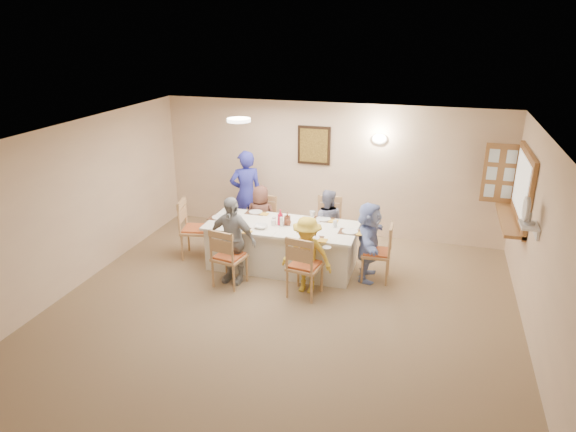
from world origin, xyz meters
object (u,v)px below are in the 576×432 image
(chair_front_left, at_px, (229,256))
(condiment_ketchup, at_px, (280,217))
(chair_right_end, at_px, (376,252))
(diner_back_right, at_px, (326,223))
(serving_hatch, at_px, (523,188))
(chair_back_left, at_px, (263,222))
(diner_front_right, at_px, (307,255))
(diner_front_left, at_px, (232,240))
(diner_right_end, at_px, (369,241))
(dining_table, at_px, (282,246))
(chair_back_right, at_px, (328,226))
(chair_front_right, at_px, (305,265))
(diner_back_left, at_px, (261,217))
(caregiver, at_px, (246,194))
(desk_fan, at_px, (528,214))
(chair_left_end, at_px, (196,229))

(chair_front_left, height_order, condiment_ketchup, condiment_ketchup)
(chair_right_end, height_order, diner_back_right, diner_back_right)
(serving_hatch, distance_m, chair_back_left, 4.34)
(diner_front_right, distance_m, condiment_ketchup, 0.96)
(chair_front_left, relative_size, diner_front_left, 0.69)
(diner_front_right, bearing_deg, diner_right_end, 43.63)
(condiment_ketchup, bearing_deg, dining_table, 27.53)
(diner_front_left, distance_m, condiment_ketchup, 0.91)
(chair_back_right, distance_m, chair_front_right, 1.60)
(chair_back_left, xyz_separation_m, diner_front_left, (0.00, -1.48, 0.25))
(dining_table, height_order, diner_back_left, diner_back_left)
(chair_front_right, relative_size, caregiver, 0.60)
(diner_back_left, bearing_deg, desk_fan, 159.37)
(dining_table, bearing_deg, chair_right_end, 0.00)
(serving_hatch, distance_m, dining_table, 3.84)
(desk_fan, height_order, diner_back_left, desk_fan)
(dining_table, bearing_deg, caregiver, 132.40)
(chair_back_right, bearing_deg, chair_back_left, 175.11)
(chair_front_right, xyz_separation_m, diner_back_left, (-1.20, 1.48, 0.09))
(chair_back_left, xyz_separation_m, chair_back_right, (1.20, 0.00, 0.04))
(chair_right_end, distance_m, diner_back_right, 1.18)
(chair_front_left, xyz_separation_m, diner_front_right, (1.20, 0.12, 0.12))
(caregiver, bearing_deg, condiment_ketchup, 101.25)
(serving_hatch, relative_size, dining_table, 0.61)
(diner_front_right, distance_m, caregiver, 2.47)
(desk_fan, relative_size, dining_table, 0.12)
(chair_back_left, bearing_deg, chair_back_right, 3.27)
(dining_table, xyz_separation_m, chair_right_end, (1.55, 0.00, 0.09))
(diner_back_left, xyz_separation_m, diner_front_left, (0.00, -1.36, 0.12))
(diner_back_left, bearing_deg, chair_left_end, 33.25)
(serving_hatch, relative_size, chair_front_left, 1.56)
(desk_fan, relative_size, caregiver, 0.18)
(serving_hatch, distance_m, diner_back_right, 3.14)
(desk_fan, relative_size, diner_front_left, 0.21)
(desk_fan, bearing_deg, chair_left_end, 172.38)
(chair_right_end, bearing_deg, chair_front_right, -51.56)
(chair_front_right, bearing_deg, serving_hatch, -144.48)
(desk_fan, relative_size, chair_front_right, 0.30)
(diner_front_left, relative_size, condiment_ketchup, 5.39)
(chair_back_right, bearing_deg, serving_hatch, -7.28)
(desk_fan, distance_m, chair_front_right, 3.09)
(condiment_ketchup, bearing_deg, chair_back_right, 52.56)
(serving_hatch, bearing_deg, chair_front_left, -160.71)
(desk_fan, distance_m, dining_table, 3.75)
(chair_front_right, relative_size, diner_back_left, 0.85)
(chair_right_end, distance_m, condiment_ketchup, 1.62)
(desk_fan, relative_size, chair_left_end, 0.29)
(chair_back_right, bearing_deg, diner_front_left, -133.92)
(dining_table, relative_size, chair_front_left, 2.55)
(chair_back_right, distance_m, chair_right_end, 1.24)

